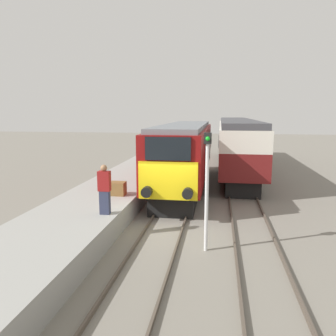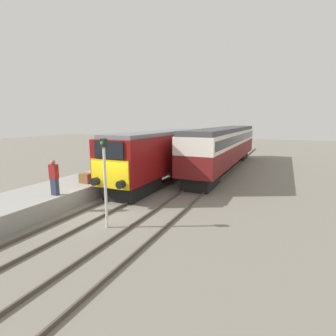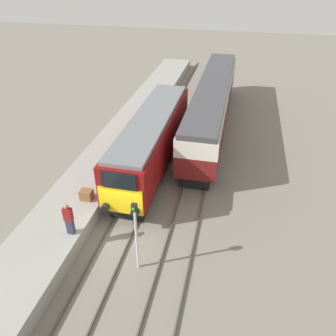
% 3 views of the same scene
% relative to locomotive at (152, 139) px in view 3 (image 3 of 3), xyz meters
% --- Properties ---
extents(ground_plane, '(120.00, 120.00, 0.00)m').
position_rel_locomotive_xyz_m(ground_plane, '(0.00, -7.23, -2.17)').
color(ground_plane, slate).
extents(platform_left, '(3.50, 50.00, 0.89)m').
position_rel_locomotive_xyz_m(platform_left, '(-3.30, 0.77, -1.72)').
color(platform_left, gray).
rests_on(platform_left, ground_plane).
extents(rails_near_track, '(1.51, 60.00, 0.14)m').
position_rel_locomotive_xyz_m(rails_near_track, '(0.00, -2.23, -2.10)').
color(rails_near_track, '#4C4238').
rests_on(rails_near_track, ground_plane).
extents(rails_far_track, '(1.50, 60.00, 0.14)m').
position_rel_locomotive_xyz_m(rails_far_track, '(3.40, -2.23, -2.10)').
color(rails_far_track, '#4C4238').
rests_on(rails_far_track, ground_plane).
extents(locomotive, '(2.70, 13.53, 3.91)m').
position_rel_locomotive_xyz_m(locomotive, '(0.00, 0.00, 0.00)').
color(locomotive, black).
rests_on(locomotive, ground_plane).
extents(passenger_carriage, '(2.75, 19.66, 4.04)m').
position_rel_locomotive_xyz_m(passenger_carriage, '(3.40, 7.23, 0.29)').
color(passenger_carriage, black).
rests_on(passenger_carriage, ground_plane).
extents(person_on_platform, '(0.44, 0.26, 1.85)m').
position_rel_locomotive_xyz_m(person_on_platform, '(-2.03, -8.51, -0.35)').
color(person_on_platform, '#2D334C').
rests_on(person_on_platform, platform_left).
extents(signal_post, '(0.24, 0.28, 3.96)m').
position_rel_locomotive_xyz_m(signal_post, '(1.70, -9.15, 0.18)').
color(signal_post, silver).
rests_on(signal_post, ground_plane).
extents(luggage_crate, '(0.70, 0.56, 0.60)m').
position_rel_locomotive_xyz_m(luggage_crate, '(-2.43, -5.73, -0.98)').
color(luggage_crate, brown).
rests_on(luggage_crate, platform_left).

